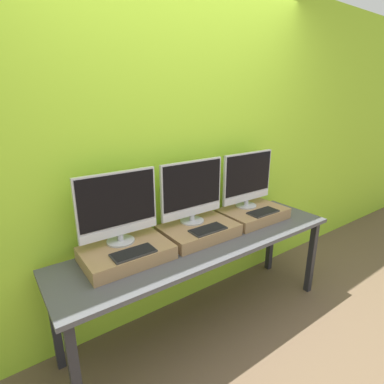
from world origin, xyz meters
name	(u,v)px	position (x,y,z in m)	size (l,w,h in m)	color
ground_plane	(229,345)	(0.00, 0.00, 0.00)	(12.00, 12.00, 0.00)	brown
wall_back	(177,154)	(0.00, 0.66, 1.30)	(8.00, 0.04, 2.60)	#9ED12D
workbench	(206,249)	(0.00, 0.29, 0.65)	(2.17, 0.59, 0.72)	#47474C
wooden_riser_left	(126,253)	(-0.57, 0.38, 0.76)	(0.54, 0.37, 0.09)	#99754C
monitor_left	(118,207)	(-0.57, 0.46, 1.05)	(0.52, 0.18, 0.47)	#B2B2B7
keyboard_left	(133,253)	(-0.57, 0.27, 0.82)	(0.26, 0.13, 0.01)	#2D2D2D
wooden_riser_center	(199,231)	(0.00, 0.38, 0.76)	(0.54, 0.37, 0.09)	#99754C
monitor_center	(192,191)	(0.00, 0.46, 1.05)	(0.52, 0.18, 0.47)	#B2B2B7
keyboard_center	(208,229)	(0.00, 0.27, 0.82)	(0.26, 0.13, 0.01)	#2D2D2D
wooden_riser_right	(253,214)	(0.57, 0.38, 0.76)	(0.54, 0.37, 0.09)	#99754C
monitor_right	(247,179)	(0.57, 0.46, 1.05)	(0.52, 0.18, 0.47)	#B2B2B7
keyboard_right	(263,212)	(0.57, 0.27, 0.82)	(0.26, 0.13, 0.01)	#2D2D2D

